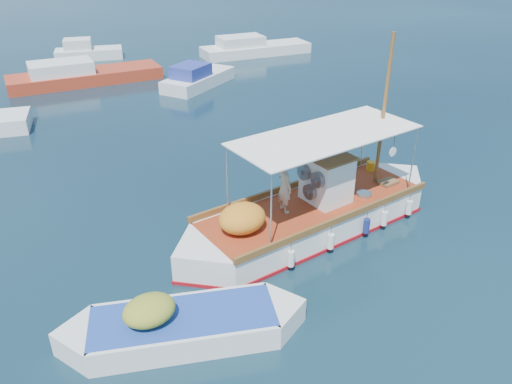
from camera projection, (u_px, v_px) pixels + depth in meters
ground at (287, 226)px, 17.96m from camera, size 160.00×160.00×0.00m
fishing_caique at (311, 215)px, 17.50m from camera, size 10.98×3.34×6.70m
dinghy at (182, 328)px, 12.94m from camera, size 6.13×3.45×1.60m
bg_boat_n at (81, 76)px, 33.89m from camera, size 10.27×3.83×1.80m
bg_boat_ne at (197, 79)px, 33.21m from camera, size 6.09×4.67×1.80m
bg_boat_e at (253, 49)px, 41.35m from camera, size 9.37×3.96×1.80m
bg_boat_far_n at (87, 53)px, 40.11m from camera, size 5.52×3.47×1.80m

